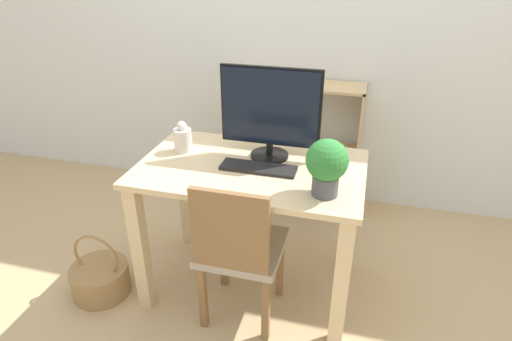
% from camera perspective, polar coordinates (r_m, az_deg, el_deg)
% --- Properties ---
extents(ground_plane, '(10.00, 10.00, 0.00)m').
position_cam_1_polar(ground_plane, '(2.58, -0.60, -14.81)').
color(ground_plane, tan).
extents(wall_back, '(8.00, 0.05, 2.60)m').
position_cam_1_polar(wall_back, '(3.07, 5.42, 19.13)').
color(wall_back, silver).
rests_on(wall_back, ground_plane).
extents(desk, '(1.13, 0.70, 0.77)m').
position_cam_1_polar(desk, '(2.22, -0.67, -3.07)').
color(desk, '#D8BC8C').
rests_on(desk, ground_plane).
extents(monitor, '(0.51, 0.20, 0.47)m').
position_cam_1_polar(monitor, '(2.14, 1.92, 7.99)').
color(monitor, black).
rests_on(monitor, desk).
extents(keyboard, '(0.38, 0.12, 0.02)m').
position_cam_1_polar(keyboard, '(2.10, 0.32, 0.34)').
color(keyboard, black).
rests_on(keyboard, desk).
extents(vase, '(0.10, 0.10, 0.17)m').
position_cam_1_polar(vase, '(2.31, -9.74, 4.21)').
color(vase, silver).
rests_on(vase, desk).
extents(potted_plant, '(0.19, 0.19, 0.26)m').
position_cam_1_polar(potted_plant, '(1.85, 9.42, 0.80)').
color(potted_plant, '#4C4C51').
rests_on(potted_plant, desk).
extents(chair, '(0.40, 0.40, 0.83)m').
position_cam_1_polar(chair, '(2.10, -2.33, -10.29)').
color(chair, '#9E937F').
rests_on(chair, ground_plane).
extents(bookshelf, '(0.92, 0.28, 0.93)m').
position_cam_1_polar(bookshelf, '(3.18, 1.86, 3.15)').
color(bookshelf, tan).
rests_on(bookshelf, ground_plane).
extents(basket, '(0.32, 0.32, 0.39)m').
position_cam_1_polar(basket, '(2.62, -20.03, -13.31)').
color(basket, '#997547').
rests_on(basket, ground_plane).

